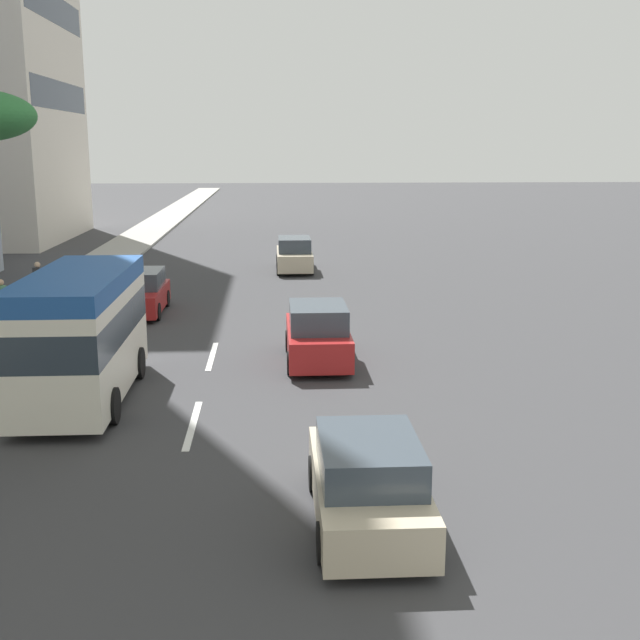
{
  "coord_description": "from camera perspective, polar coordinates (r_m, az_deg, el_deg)",
  "views": [
    {
      "loc": [
        -2.66,
        -1.84,
        6.13
      ],
      "look_at": [
        19.3,
        -3.15,
        1.27
      ],
      "focal_mm": 44.6,
      "sensor_mm": 36.0,
      "label": 1
    }
  ],
  "objects": [
    {
      "name": "pedestrian_mid_block",
      "position": [
        28.73,
        -21.84,
        1.3
      ],
      "size": [
        0.37,
        0.39,
        1.59
      ],
      "rotation": [
        0.0,
        0.0,
        0.88
      ],
      "color": "navy",
      "rests_on": "sidewalk_right"
    },
    {
      "name": "car_second",
      "position": [
        22.74,
        -0.16,
        -1.09
      ],
      "size": [
        4.06,
        1.81,
        1.72
      ],
      "color": "#A51E1E",
      "rests_on": "ground_plane"
    },
    {
      "name": "car_third",
      "position": [
        13.3,
        3.44,
        -11.53
      ],
      "size": [
        4.16,
        1.8,
        1.53
      ],
      "color": "beige",
      "rests_on": "ground_plane"
    },
    {
      "name": "minibus_lead",
      "position": [
        20.03,
        -16.78,
        -0.78
      ],
      "size": [
        6.21,
        2.29,
        3.16
      ],
      "rotation": [
        0.0,
        0.0,
        3.14
      ],
      "color": "silver",
      "rests_on": "ground_plane"
    },
    {
      "name": "car_fifth",
      "position": [
        39.57,
        -1.85,
        4.68
      ],
      "size": [
        4.4,
        1.79,
        1.67
      ],
      "color": "beige",
      "rests_on": "ground_plane"
    },
    {
      "name": "lane_stripe_mid",
      "position": [
        18.15,
        -9.12,
        -7.42
      ],
      "size": [
        3.2,
        0.16,
        0.01
      ],
      "primitive_type": "cube",
      "color": "silver",
      "rests_on": "ground_plane"
    },
    {
      "name": "ground_plane",
      "position": [
        34.75,
        -6.4,
        2.21
      ],
      "size": [
        198.0,
        198.0,
        0.0
      ],
      "primitive_type": "plane",
      "color": "#38383A"
    },
    {
      "name": "car_fourth",
      "position": [
        30.19,
        -12.91,
        1.88
      ],
      "size": [
        4.11,
        1.92,
        1.59
      ],
      "rotation": [
        0.0,
        0.0,
        3.14
      ],
      "color": "#A51E1E",
      "rests_on": "ground_plane"
    },
    {
      "name": "pedestrian_near_lamp",
      "position": [
        32.05,
        -19.54,
        2.64
      ],
      "size": [
        0.3,
        0.36,
        1.66
      ],
      "rotation": [
        0.0,
        0.0,
        1.33
      ],
      "color": "navy",
      "rests_on": "sidewalk_right"
    },
    {
      "name": "sidewalk_right",
      "position": [
        35.82,
        -17.8,
        2.12
      ],
      "size": [
        162.0,
        3.01,
        0.15
      ],
      "primitive_type": "cube",
      "color": "#9E9B93",
      "rests_on": "ground_plane"
    },
    {
      "name": "lane_stripe_far",
      "position": [
        23.79,
        -7.75,
        -2.58
      ],
      "size": [
        3.2,
        0.16,
        0.01
      ],
      "primitive_type": "cube",
      "color": "silver",
      "rests_on": "ground_plane"
    }
  ]
}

